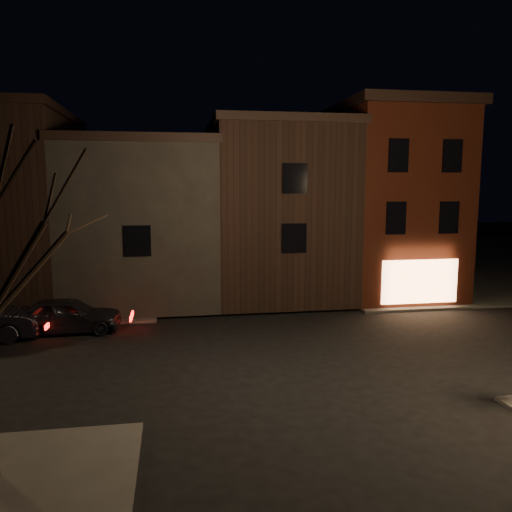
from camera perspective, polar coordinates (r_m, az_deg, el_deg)
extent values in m
plane|color=black|center=(18.98, 3.70, -11.00)|extent=(120.00, 120.00, 0.00)
cube|color=#2D2B28|center=(44.95, 23.21, -0.43)|extent=(30.00, 30.00, 0.12)
cube|color=#41160B|center=(29.57, 14.90, 5.71)|extent=(6.00, 8.00, 10.00)
cube|color=black|center=(29.84, 15.28, 15.83)|extent=(6.50, 8.50, 0.50)
cube|color=#FFAE72|center=(26.34, 18.21, -2.79)|extent=(4.00, 0.12, 2.20)
cube|color=black|center=(28.56, 1.99, 4.90)|extent=(7.00, 10.00, 9.00)
cube|color=black|center=(28.69, 2.04, 14.32)|extent=(7.30, 10.30, 0.40)
cube|color=black|center=(28.09, -12.70, 3.63)|extent=(7.50, 10.00, 8.00)
cube|color=black|center=(28.10, -12.97, 12.20)|extent=(7.80, 10.30, 0.40)
cube|color=black|center=(29.39, -27.05, 4.61)|extent=(7.00, 10.00, 9.50)
imported|color=black|center=(22.69, -20.77, -6.33)|extent=(4.48, 1.86, 1.52)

